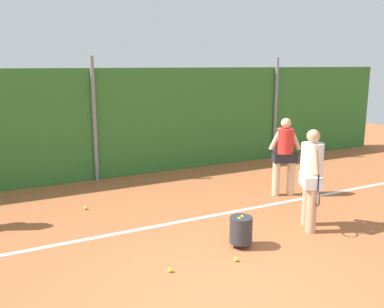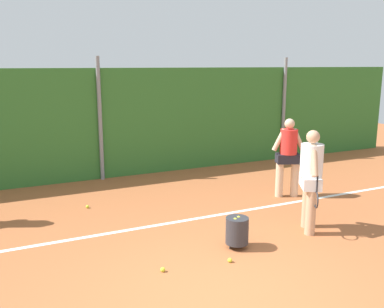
{
  "view_description": "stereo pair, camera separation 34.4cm",
  "coord_description": "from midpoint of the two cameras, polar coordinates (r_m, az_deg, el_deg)",
  "views": [
    {
      "loc": [
        -2.61,
        -3.97,
        2.84
      ],
      "look_at": [
        0.94,
        2.82,
        1.21
      ],
      "focal_mm": 39.47,
      "sensor_mm": 36.0,
      "label": 1
    },
    {
      "loc": [
        -2.3,
        -4.12,
        2.84
      ],
      "look_at": [
        0.94,
        2.82,
        1.21
      ],
      "focal_mm": 39.47,
      "sensor_mm": 36.0,
      "label": 2
    }
  ],
  "objects": [
    {
      "name": "tennis_ball_4",
      "position": [
        6.4,
        4.35,
        -14.03
      ],
      "size": [
        0.07,
        0.07,
        0.07
      ],
      "primitive_type": "sphere",
      "color": "#CCDB33",
      "rests_on": "ground_plane"
    },
    {
      "name": "fence_post_center",
      "position": [
        10.56,
        -13.96,
        4.49
      ],
      "size": [
        0.1,
        0.1,
        3.03
      ],
      "primitive_type": "cylinder",
      "color": "gray",
      "rests_on": "ground_plane"
    },
    {
      "name": "tennis_ball_2",
      "position": [
        6.1,
        -4.67,
        -15.39
      ],
      "size": [
        0.07,
        0.07,
        0.07
      ],
      "primitive_type": "sphere",
      "color": "#CCDB33",
      "rests_on": "ground_plane"
    },
    {
      "name": "ground_plane",
      "position": [
        7.0,
        -4.67,
        -11.96
      ],
      "size": [
        29.41,
        29.41,
        0.0
      ],
      "primitive_type": "plane",
      "color": "#A85B33"
    },
    {
      "name": "tennis_ball_3",
      "position": [
        8.77,
        -15.3,
        -7.08
      ],
      "size": [
        0.07,
        0.07,
        0.07
      ],
      "primitive_type": "sphere",
      "color": "#CCDB33",
      "rests_on": "ground_plane"
    },
    {
      "name": "fence_post_right",
      "position": [
        13.0,
        10.47,
        6.0
      ],
      "size": [
        0.1,
        0.1,
        3.03
      ],
      "primitive_type": "cylinder",
      "color": "gray",
      "rests_on": "ground_plane"
    },
    {
      "name": "player_midcourt",
      "position": [
        9.33,
        11.39,
        0.2
      ],
      "size": [
        0.68,
        0.46,
        1.71
      ],
      "rotation": [
        0.0,
        0.0,
        2.75
      ],
      "color": "beige",
      "rests_on": "ground_plane"
    },
    {
      "name": "hedge_fence_backdrop",
      "position": [
        10.75,
        -14.15,
        3.85
      ],
      "size": [
        19.12,
        0.25,
        2.75
      ],
      "primitive_type": "cube",
      "color": "#33702D",
      "rests_on": "ground_plane"
    },
    {
      "name": "court_baseline_paint",
      "position": [
        7.65,
        -6.95,
        -9.81
      ],
      "size": [
        13.97,
        0.1,
        0.01
      ],
      "primitive_type": "cube",
      "color": "white",
      "rests_on": "ground_plane"
    },
    {
      "name": "ball_hopper",
      "position": [
        6.77,
        5.16,
        -10.14
      ],
      "size": [
        0.36,
        0.36,
        0.51
      ],
      "color": "#2D2D33",
      "rests_on": "ground_plane"
    },
    {
      "name": "player_foreground_near",
      "position": [
        7.49,
        14.55,
        -2.66
      ],
      "size": [
        0.52,
        0.75,
        1.77
      ],
      "rotation": [
        0.0,
        0.0,
        4.19
      ],
      "color": "tan",
      "rests_on": "ground_plane"
    }
  ]
}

